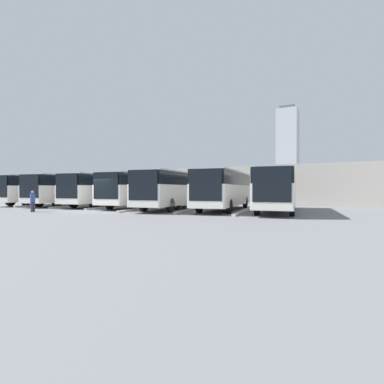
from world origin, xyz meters
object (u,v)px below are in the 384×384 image
(bus_3, at_px, (141,189))
(bus_4, at_px, (107,189))
(bus_1, at_px, (225,189))
(pedestrian, at_px, (33,201))
(bus_0, at_px, (277,188))
(bus_2, at_px, (175,189))
(bus_6, at_px, (45,189))
(bus_5, at_px, (73,189))

(bus_3, bearing_deg, bus_4, -6.56)
(bus_1, bearing_deg, bus_4, -7.42)
(bus_1, bearing_deg, pedestrian, 26.97)
(bus_0, relative_size, bus_3, 1.00)
(bus_2, relative_size, bus_6, 1.00)
(bus_4, bearing_deg, bus_3, 173.44)
(bus_1, relative_size, bus_4, 1.00)
(pedestrian, bearing_deg, bus_6, -144.90)
(bus_0, height_order, bus_3, same)
(bus_0, bearing_deg, bus_1, -7.98)
(bus_3, distance_m, bus_4, 4.21)
(bus_0, bearing_deg, bus_2, -1.65)
(bus_0, relative_size, bus_2, 1.00)
(bus_0, height_order, bus_1, same)
(bus_4, height_order, pedestrian, bus_4)
(bus_1, distance_m, pedestrian, 14.82)
(pedestrian, bearing_deg, bus_5, -163.23)
(bus_0, relative_size, bus_1, 1.00)
(bus_1, height_order, bus_6, same)
(bus_5, relative_size, bus_6, 1.00)
(bus_0, bearing_deg, bus_4, -7.56)
(bus_0, distance_m, bus_4, 16.84)
(pedestrian, bearing_deg, bus_2, 119.51)
(bus_4, bearing_deg, pedestrian, 85.48)
(bus_0, distance_m, bus_6, 25.27)
(bus_1, distance_m, bus_2, 4.32)
(bus_0, bearing_deg, bus_3, -7.89)
(bus_2, distance_m, pedestrian, 10.96)
(bus_4, relative_size, pedestrian, 7.18)
(bus_2, distance_m, bus_4, 8.45)
(bus_2, relative_size, bus_3, 1.00)
(bus_2, xyz_separation_m, bus_6, (16.84, -0.03, 0.00))
(bus_3, height_order, bus_4, same)
(bus_1, bearing_deg, bus_0, 172.02)
(pedestrian, bearing_deg, bus_4, 169.34)
(bus_1, relative_size, bus_5, 1.00)
(bus_1, relative_size, bus_2, 1.00)
(bus_1, xyz_separation_m, bus_3, (8.42, 0.08, 0.00))
(bus_0, xyz_separation_m, bus_3, (12.63, 0.12, 0.00))
(bus_3, xyz_separation_m, bus_6, (12.63, 0.85, 0.00))
(bus_0, xyz_separation_m, bus_6, (25.26, 0.96, 0.00))
(bus_2, height_order, bus_4, same)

